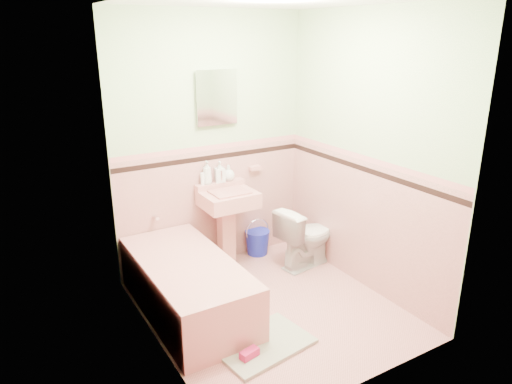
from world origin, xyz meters
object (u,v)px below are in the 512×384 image
soap_bottle_mid (220,172)px  sink (229,231)px  bathtub (188,288)px  soap_bottle_left (207,173)px  toilet (306,236)px  shoe (249,354)px  soap_bottle_right (228,173)px  bucket (257,242)px  medicine_cabinet (216,98)px

soap_bottle_mid → sink: bearing=-90.9°
bathtub → soap_bottle_left: 1.18m
bathtub → soap_bottle_mid: 1.24m
soap_bottle_left → toilet: soap_bottle_left is taller
soap_bottle_left → shoe: (-0.42, -1.54, -0.93)m
soap_bottle_right → bucket: (0.31, -0.04, -0.82)m
soap_bottle_mid → soap_bottle_right: size_ratio=1.34×
soap_bottle_mid → shoe: soap_bottle_mid is taller
sink → soap_bottle_mid: 0.60m
bathtub → soap_bottle_left: bearing=52.5°
toilet → bucket: bearing=22.1°
medicine_cabinet → shoe: medicine_cabinet is taller
sink → soap_bottle_right: bearing=60.9°
toilet → shoe: bearing=120.3°
soap_bottle_left → toilet: 1.19m
medicine_cabinet → toilet: size_ratio=0.78×
shoe → bucket: bearing=44.5°
bathtub → sink: sink is taller
bathtub → sink: size_ratio=1.84×
medicine_cabinet → soap_bottle_right: (0.10, -0.03, -0.75)m
toilet → bathtub: bearing=88.9°
shoe → soap_bottle_left: bearing=62.2°
sink → bathtub: bearing=-142.1°
bathtub → soap_bottle_mid: bearing=46.1°
soap_bottle_left → shoe: bearing=-105.2°
soap_bottle_mid → toilet: size_ratio=0.33×
soap_bottle_left → sink: bearing=-53.1°
bathtub → shoe: 0.86m
toilet → bucket: (-0.29, 0.48, -0.19)m
medicine_cabinet → sink: bearing=-90.0°
soap_bottle_right → shoe: (-0.65, -1.54, -0.89)m
bathtub → bucket: bathtub is taller
medicine_cabinet → shoe: (-0.55, -1.57, -1.64)m
medicine_cabinet → bucket: 1.62m
sink → shoe: (-0.55, -1.36, -0.35)m
bathtub → soap_bottle_right: 1.28m
soap_bottle_right → bathtub: bearing=-137.7°
bathtub → toilet: bearing=7.7°
soap_bottle_left → bucket: size_ratio=0.87×
soap_bottle_left → soap_bottle_right: size_ratio=1.48×
soap_bottle_mid → bucket: size_ratio=0.79×
bucket → shoe: bucket is taller
bathtub → toilet: toilet is taller
medicine_cabinet → toilet: (0.70, -0.55, -1.38)m
medicine_cabinet → soap_bottle_left: bearing=-167.5°
medicine_cabinet → soap_bottle_right: 0.76m
sink → bucket: sink is taller
sink → shoe: sink is taller
bathtub → bucket: (1.09, 0.67, -0.09)m
soap_bottle_mid → medicine_cabinet: bearing=95.3°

